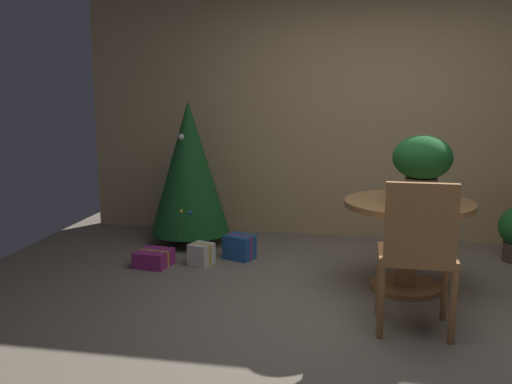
% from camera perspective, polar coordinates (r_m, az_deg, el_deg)
% --- Properties ---
extents(ground_plane, '(6.60, 6.60, 0.00)m').
position_cam_1_polar(ground_plane, '(4.04, 11.12, -12.31)').
color(ground_plane, '#756B5B').
extents(back_wall_panel, '(6.00, 0.10, 2.60)m').
position_cam_1_polar(back_wall_panel, '(5.94, 11.52, 7.88)').
color(back_wall_panel, tan).
rests_on(back_wall_panel, ground_plane).
extents(round_dining_table, '(0.97, 0.97, 0.70)m').
position_cam_1_polar(round_dining_table, '(4.50, 14.99, -3.51)').
color(round_dining_table, '#9E6B3D').
rests_on(round_dining_table, ground_plane).
extents(flower_vase, '(0.44, 0.44, 0.50)m').
position_cam_1_polar(flower_vase, '(4.36, 16.35, 2.90)').
color(flower_vase, '#665B51').
rests_on(flower_vase, round_dining_table).
extents(wooden_chair_near, '(0.47, 0.42, 1.00)m').
position_cam_1_polar(wooden_chair_near, '(3.69, 15.92, -5.42)').
color(wooden_chair_near, '#9E6B3D').
rests_on(wooden_chair_near, ground_plane).
extents(holiday_tree, '(0.79, 0.79, 1.42)m').
position_cam_1_polar(holiday_tree, '(5.64, -6.72, 2.43)').
color(holiday_tree, brown).
rests_on(holiday_tree, ground_plane).
extents(gift_box_blue, '(0.31, 0.27, 0.22)m').
position_cam_1_polar(gift_box_blue, '(5.22, -1.67, -5.54)').
color(gift_box_blue, '#1E569E').
rests_on(gift_box_blue, ground_plane).
extents(gift_box_cream, '(0.23, 0.23, 0.19)m').
position_cam_1_polar(gift_box_cream, '(5.07, -5.51, -6.23)').
color(gift_box_cream, silver).
rests_on(gift_box_cream, ground_plane).
extents(gift_box_purple, '(0.31, 0.31, 0.14)m').
position_cam_1_polar(gift_box_purple, '(5.10, -10.21, -6.55)').
color(gift_box_purple, '#9E287A').
rests_on(gift_box_purple, ground_plane).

